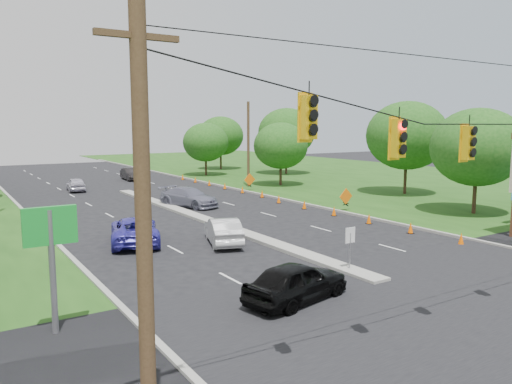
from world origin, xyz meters
TOP-DOWN VIEW (x-y plane):
  - ground at (0.00, 0.00)m, footprint 160.00×160.00m
  - grass_right at (30.00, 20.00)m, footprint 40.00×160.00m
  - cross_street at (0.00, 0.00)m, footprint 160.00×14.00m
  - curb_left at (-10.10, 30.00)m, footprint 0.25×110.00m
  - curb_right at (10.10, 30.00)m, footprint 0.25×110.00m
  - median at (0.00, 21.00)m, footprint 1.00×34.00m
  - median_sign at (0.00, 6.00)m, footprint 0.55×0.06m
  - signal_span at (-0.05, -1.00)m, footprint 25.60×0.32m
  - utility_pole_far_right at (12.50, 35.00)m, footprint 0.28×0.28m
  - cone_1 at (8.75, 6.50)m, footprint 0.32×0.32m
  - cone_2 at (8.75, 10.00)m, footprint 0.32×0.32m
  - cone_3 at (8.75, 13.50)m, footprint 0.32×0.32m
  - cone_4 at (8.75, 17.00)m, footprint 0.32×0.32m
  - cone_5 at (8.75, 20.50)m, footprint 0.32×0.32m
  - cone_6 at (8.75, 24.00)m, footprint 0.32×0.32m
  - cone_7 at (9.35, 27.50)m, footprint 0.32×0.32m
  - cone_8 at (9.35, 31.00)m, footprint 0.32×0.32m
  - cone_9 at (9.35, 34.50)m, footprint 0.32×0.32m
  - cone_10 at (9.35, 38.00)m, footprint 0.32×0.32m
  - cone_11 at (9.35, 41.50)m, footprint 0.32×0.32m
  - cone_12 at (9.35, 45.00)m, footprint 0.32×0.32m
  - work_sign_1 at (10.80, 18.00)m, footprint 1.27×0.58m
  - work_sign_2 at (10.80, 32.00)m, footprint 1.27×0.58m
  - tree_7 at (18.00, 12.00)m, footprint 6.72×6.72m
  - tree_8 at (22.00, 22.00)m, footprint 7.56×7.56m
  - tree_9 at (16.00, 34.00)m, footprint 5.88×5.88m
  - tree_10 at (24.00, 44.00)m, footprint 7.56×7.56m
  - tree_11 at (20.00, 55.00)m, footprint 6.72×6.72m
  - tree_12 at (14.00, 48.00)m, footprint 5.88×5.88m
  - black_sedan at (-4.30, 4.26)m, footprint 4.84×2.79m
  - white_sedan at (-2.17, 13.83)m, footprint 2.91×4.72m
  - blue_pickup at (-6.32, 16.54)m, footprint 3.96×5.91m
  - silver_car_far at (1.61, 26.46)m, footprint 3.93×5.79m
  - silver_car_oncoming at (-3.90, 41.22)m, footprint 2.04×4.17m
  - dark_car_receding at (4.00, 48.12)m, footprint 1.77×4.47m

SIDE VIEW (x-z plane):
  - ground at x=0.00m, z-range 0.00..0.00m
  - grass_right at x=30.00m, z-range -0.03..0.03m
  - cross_street at x=0.00m, z-range -0.01..0.01m
  - curb_left at x=-10.10m, z-range -0.08..0.08m
  - curb_right at x=10.10m, z-range -0.08..0.08m
  - median at x=0.00m, z-range -0.09..0.09m
  - cone_1 at x=8.75m, z-range 0.00..0.70m
  - cone_2 at x=8.75m, z-range 0.00..0.70m
  - cone_3 at x=8.75m, z-range 0.00..0.70m
  - cone_4 at x=8.75m, z-range 0.00..0.70m
  - cone_5 at x=8.75m, z-range 0.00..0.70m
  - cone_6 at x=8.75m, z-range 0.00..0.70m
  - cone_7 at x=9.35m, z-range 0.00..0.70m
  - cone_8 at x=9.35m, z-range 0.00..0.70m
  - cone_9 at x=9.35m, z-range 0.00..0.70m
  - cone_10 at x=9.35m, z-range 0.00..0.70m
  - cone_11 at x=9.35m, z-range 0.00..0.70m
  - cone_12 at x=9.35m, z-range 0.00..0.70m
  - silver_car_oncoming at x=-3.90m, z-range 0.00..1.37m
  - dark_car_receding at x=4.00m, z-range 0.00..1.45m
  - white_sedan at x=-2.17m, z-range 0.00..1.47m
  - blue_pickup at x=-6.32m, z-range 0.00..1.51m
  - black_sedan at x=-4.30m, z-range 0.00..1.55m
  - silver_car_far at x=1.61m, z-range 0.00..1.56m
  - work_sign_1 at x=10.80m, z-range 0.41..1.78m
  - work_sign_2 at x=10.80m, z-range 0.41..1.78m
  - median_sign at x=0.00m, z-range 0.44..2.49m
  - tree_9 at x=16.00m, z-range 0.91..7.77m
  - tree_12 at x=14.00m, z-range 0.91..7.77m
  - utility_pole_far_right at x=12.50m, z-range 0.00..9.00m
  - tree_7 at x=18.00m, z-range 1.04..8.88m
  - tree_11 at x=20.00m, z-range 1.04..8.88m
  - signal_span at x=-0.05m, z-range 0.47..9.47m
  - tree_8 at x=22.00m, z-range 1.17..9.99m
  - tree_10 at x=24.00m, z-range 1.17..9.99m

